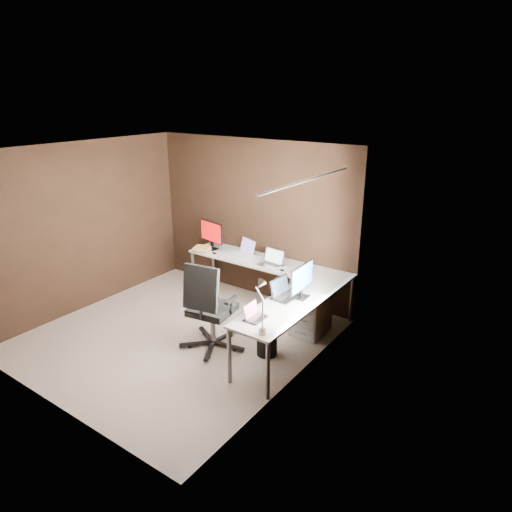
{
  "coord_description": "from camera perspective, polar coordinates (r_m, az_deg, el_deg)",
  "views": [
    {
      "loc": [
        4.03,
        -3.88,
        3.15
      ],
      "look_at": [
        0.66,
        0.95,
        1.02
      ],
      "focal_mm": 32.0,
      "sensor_mm": 36.0,
      "label": 1
    }
  ],
  "objects": [
    {
      "name": "book_stack",
      "position": [
        7.38,
        -6.77,
        0.89
      ],
      "size": [
        0.29,
        0.26,
        0.08
      ],
      "rotation": [
        0.0,
        0.0,
        0.24
      ],
      "color": "#A9755B",
      "rests_on": "desk"
    },
    {
      "name": "office_chair",
      "position": [
        5.95,
        -5.65,
        -8.32
      ],
      "size": [
        0.67,
        0.68,
        1.2
      ],
      "rotation": [
        0.0,
        0.0,
        0.17
      ],
      "color": "black",
      "rests_on": "ground"
    },
    {
      "name": "laptop_silver",
      "position": [
        6.74,
        1.97,
        -0.73
      ],
      "size": [
        0.38,
        0.29,
        0.24
      ],
      "rotation": [
        0.0,
        0.0,
        -0.1
      ],
      "color": "silver",
      "rests_on": "desk"
    },
    {
      "name": "laptop_black_big",
      "position": [
        5.73,
        3.48,
        -4.61
      ],
      "size": [
        0.28,
        0.38,
        0.24
      ],
      "rotation": [
        0.0,
        0.0,
        1.51
      ],
      "color": "black",
      "rests_on": "desk"
    },
    {
      "name": "desk_lamp",
      "position": [
        4.81,
        0.62,
        -5.45
      ],
      "size": [
        0.19,
        0.22,
        0.58
      ],
      "rotation": [
        0.0,
        0.0,
        -0.37
      ],
      "color": "slate",
      "rests_on": "desk"
    },
    {
      "name": "mouse_corner",
      "position": [
        6.53,
        3.29,
        -1.78
      ],
      "size": [
        0.09,
        0.08,
        0.03
      ],
      "primitive_type": "ellipsoid",
      "rotation": [
        0.0,
        0.0,
        0.43
      ],
      "color": "black",
      "rests_on": "desk"
    },
    {
      "name": "desk",
      "position": [
        6.36,
        1.85,
        -3.01
      ],
      "size": [
        2.65,
        2.25,
        0.73
      ],
      "color": "white",
      "rests_on": "ground"
    },
    {
      "name": "monitor_left",
      "position": [
        7.42,
        -5.58,
        2.8
      ],
      "size": [
        0.52,
        0.19,
        0.46
      ],
      "rotation": [
        0.0,
        0.0,
        -0.2
      ],
      "color": "black",
      "rests_on": "desk"
    },
    {
      "name": "room",
      "position": [
        5.72,
        -7.65,
        0.55
      ],
      "size": [
        3.6,
        3.6,
        2.5
      ],
      "color": "#C1AA96",
      "rests_on": "ground"
    },
    {
      "name": "drawer_pedestal",
      "position": [
        6.34,
        6.83,
        -7.0
      ],
      "size": [
        0.42,
        0.5,
        0.6
      ],
      "primitive_type": "cube",
      "color": "white",
      "rests_on": "ground"
    },
    {
      "name": "mouse_left",
      "position": [
        7.23,
        -5.26,
        0.35
      ],
      "size": [
        0.09,
        0.06,
        0.03
      ],
      "primitive_type": "ellipsoid",
      "rotation": [
        0.0,
        0.0,
        -0.14
      ],
      "color": "black",
      "rests_on": "desk"
    },
    {
      "name": "monitor_right",
      "position": [
        5.64,
        5.75,
        -2.91
      ],
      "size": [
        0.13,
        0.53,
        0.44
      ],
      "rotation": [
        0.0,
        0.0,
        1.59
      ],
      "color": "black",
      "rests_on": "desk"
    },
    {
      "name": "laptop_black_small",
      "position": [
        5.19,
        -0.26,
        -7.41
      ],
      "size": [
        0.19,
        0.27,
        0.18
      ],
      "rotation": [
        0.0,
        0.0,
        1.59
      ],
      "color": "black",
      "rests_on": "desk"
    },
    {
      "name": "laptop_white",
      "position": [
        7.18,
        -1.42,
        0.6
      ],
      "size": [
        0.41,
        0.35,
        0.23
      ],
      "rotation": [
        0.0,
        0.0,
        -0.33
      ],
      "color": "white",
      "rests_on": "desk"
    },
    {
      "name": "wastebasket",
      "position": [
        5.87,
        1.36,
        -10.91
      ],
      "size": [
        0.33,
        0.33,
        0.3
      ],
      "primitive_type": "cylinder",
      "rotation": [
        0.0,
        0.0,
        0.36
      ],
      "color": "black",
      "rests_on": "ground"
    }
  ]
}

